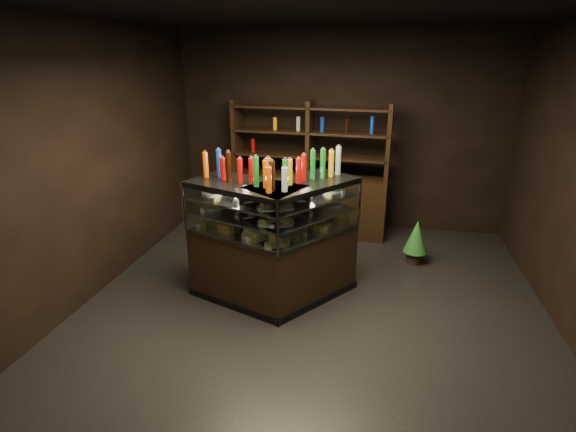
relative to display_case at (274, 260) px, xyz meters
name	(u,v)px	position (x,y,z in m)	size (l,w,h in m)	color
ground	(315,299)	(0.46, 0.03, -0.46)	(5.00, 5.00, 0.00)	black
room_shell	(319,127)	(0.46, 0.03, 1.48)	(5.02, 5.02, 3.01)	black
display_case	(274,260)	(0.00, 0.00, 0.00)	(1.89, 1.38, 1.36)	black
food_display	(274,211)	(0.00, 0.00, 0.58)	(1.58, 1.02, 0.42)	gold
bottles_top	(273,169)	(0.00, 0.00, 1.04)	(1.41, 0.88, 0.30)	#B20C0A
potted_conifer	(417,236)	(1.62, 1.24, -0.08)	(0.31, 0.31, 0.67)	black
back_shelving	(309,194)	(0.06, 2.08, 0.15)	(2.35, 0.57, 2.00)	black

